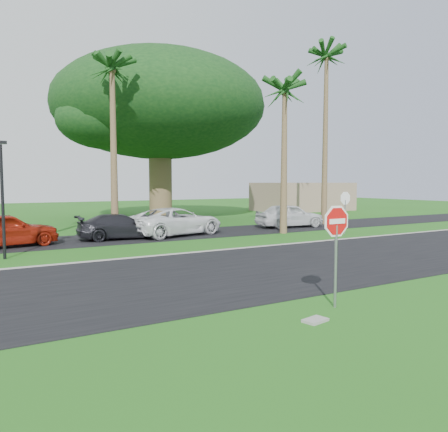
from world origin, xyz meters
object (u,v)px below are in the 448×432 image
stop_sign_near (336,235)px  car_dark (121,227)px  car_pickup (290,216)px  stop_sign_far (345,204)px  car_red (4,230)px  car_minivan (176,222)px

stop_sign_near → car_dark: stop_sign_near is taller
car_pickup → stop_sign_near: bearing=150.5°
stop_sign_near → car_pickup: 18.97m
stop_sign_far → car_red: (-17.80, 3.92, -0.97)m
stop_sign_near → car_pickup: (10.93, 15.47, -0.98)m
stop_sign_near → stop_sign_far: size_ratio=1.00×
stop_sign_far → car_minivan: bearing=-24.9°
stop_sign_near → car_pickup: stop_sign_near is taller
car_red → car_minivan: (8.79, 0.26, -0.02)m
car_red → car_dark: bearing=-98.6°
car_dark → car_minivan: 3.21m
car_minivan → car_pickup: bearing=-101.9°
stop_sign_near → car_pickup: bearing=54.8°
stop_sign_far → stop_sign_near: bearing=43.7°
car_dark → car_pickup: size_ratio=0.98×
stop_sign_far → car_pickup: stop_sign_far is taller
car_dark → car_pickup: bearing=-84.6°
car_red → car_pickup: 17.24m
stop_sign_far → car_minivan: (-9.01, 4.18, -0.99)m
stop_sign_far → car_dark: stop_sign_far is taller
stop_sign_near → car_dark: 15.19m
stop_sign_near → stop_sign_far: 15.91m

